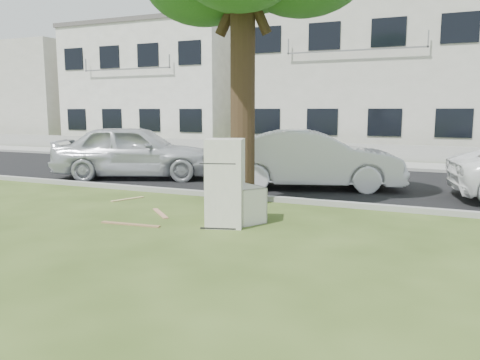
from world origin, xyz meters
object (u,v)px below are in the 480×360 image
at_px(cabinet, 242,203).
at_px(car_left, 135,151).
at_px(car_center, 311,159).
at_px(fridge, 225,183).

xyz_separation_m(cabinet, car_left, (-5.36, 4.00, 0.50)).
xyz_separation_m(cabinet, car_center, (0.24, 4.27, 0.45)).
bearing_deg(cabinet, fridge, -72.61).
bearing_deg(car_left, cabinet, -148.08).
height_order(car_center, car_left, car_left).
bearing_deg(car_center, cabinet, 159.47).
bearing_deg(car_left, car_center, -108.62).
relative_size(fridge, cabinet, 1.82).
relative_size(cabinet, car_center, 0.18).
height_order(cabinet, car_left, car_left).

